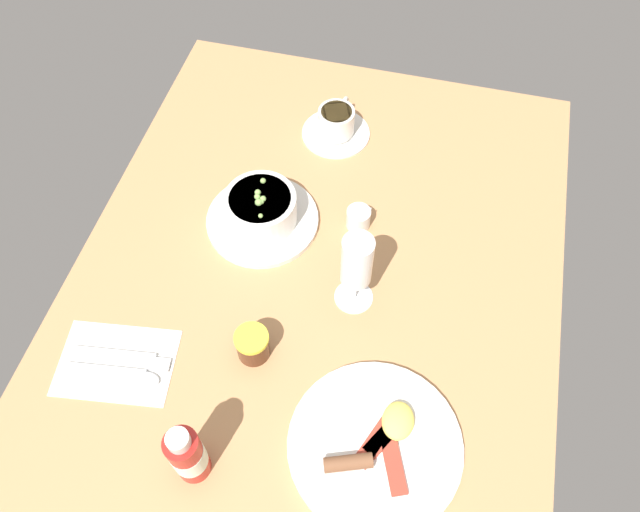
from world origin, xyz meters
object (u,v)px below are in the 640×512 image
porridge_bowl (261,211)px  jam_jar (253,345)px  sauce_bottle_red (188,455)px  creamer_jug (359,218)px  coffee_cup (336,124)px  breakfast_plate (376,444)px  wine_glass (357,264)px  cutlery_setting (119,363)px

porridge_bowl → jam_jar: porridge_bowl is taller
porridge_bowl → sauce_bottle_red: size_ratio=1.46×
porridge_bowl → jam_jar: size_ratio=3.63×
creamer_jug → sauce_bottle_red: (48.47, -14.02, 4.22)cm
porridge_bowl → creamer_jug: (-3.72, 17.25, -1.31)cm
coffee_cup → creamer_jug: coffee_cup is taller
creamer_jug → sauce_bottle_red: bearing=-16.1°
breakfast_plate → wine_glass: bearing=-160.4°
wine_glass → porridge_bowl: bearing=-120.2°
sauce_bottle_red → creamer_jug: bearing=163.9°
creamer_jug → wine_glass: size_ratio=0.32×
jam_jar → sauce_bottle_red: sauce_bottle_red is taller
porridge_bowl → breakfast_plate: bearing=38.5°
coffee_cup → jam_jar: 50.39cm
jam_jar → breakfast_plate: bearing=65.3°
porridge_bowl → cutlery_setting: (32.43, -14.21, -3.14)cm
porridge_bowl → sauce_bottle_red: sauce_bottle_red is taller
coffee_cup → breakfast_plate: coffee_cup is taller
sauce_bottle_red → cutlery_setting: bearing=-125.2°
coffee_cup → wine_glass: (36.49, 11.62, 7.81)cm
jam_jar → sauce_bottle_red: size_ratio=0.40×
wine_glass → cutlery_setting: bearing=-58.2°
porridge_bowl → breakfast_plate: size_ratio=0.79×
wine_glass → jam_jar: size_ratio=2.92×
jam_jar → sauce_bottle_red: bearing=-8.7°
cutlery_setting → coffee_cup: bearing=158.8°
wine_glass → sauce_bottle_red: bearing=-26.2°
creamer_jug → jam_jar: 31.07cm
cutlery_setting → breakfast_plate: (3.00, 42.42, 0.65)cm
coffee_cup → cutlery_setting: bearing=-21.2°
jam_jar → porridge_bowl: bearing=-166.2°
creamer_jug → sauce_bottle_red: 50.63cm
creamer_jug → breakfast_plate: size_ratio=0.20×
cutlery_setting → breakfast_plate: size_ratio=0.77×
creamer_jug → jam_jar: jam_jar is taller
sauce_bottle_red → breakfast_plate: sauce_bottle_red is taller
porridge_bowl → wine_glass: bearing=59.8°
cutlery_setting → wine_glass: (-20.99, 33.86, 10.24)cm
porridge_bowl → wine_glass: (11.45, 19.66, 7.10)cm
coffee_cup → sauce_bottle_red: sauce_bottle_red is taller
creamer_jug → jam_jar: size_ratio=0.92×
coffee_cup → jam_jar: coffee_cup is taller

